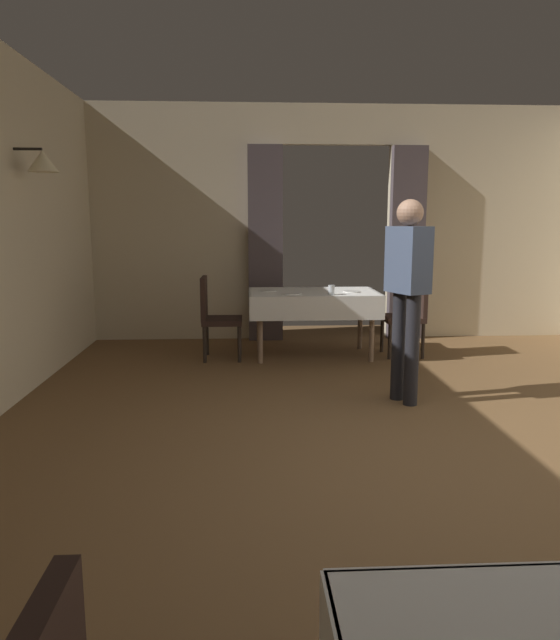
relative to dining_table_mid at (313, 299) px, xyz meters
The scene contains 10 objects.
ground 3.19m from the dining_table_mid, 82.55° to the right, with size 10.08×10.08×0.00m, color brown.
wall_back 1.44m from the dining_table_mid, 69.46° to the left, with size 6.40×0.27×3.00m.
dining_table_mid is the anchor object (origin of this frame).
chair_mid_right 1.13m from the dining_table_mid, ahead, with size 0.44×0.44×0.93m.
chair_mid_left 1.13m from the dining_table_mid, behind, with size 0.44×0.44×0.93m.
plate_mid_a 0.45m from the dining_table_mid, 11.28° to the right, with size 0.19×0.19×0.01m, color white.
glass_mid_b 0.38m from the dining_table_mid, 61.97° to the right, with size 0.07×0.07×0.10m, color silver.
plate_mid_c 0.53m from the dining_table_mid, behind, with size 0.21×0.21×0.01m, color white.
plate_mid_d 0.37m from the dining_table_mid, 136.72° to the right, with size 0.21×0.21×0.01m, color white.
person_waiter_by_doorway 1.91m from the dining_table_mid, 71.58° to the right, with size 0.35×0.42×1.72m.
Camera 1 is at (-1.14, -3.48, 1.55)m, focal length 32.77 mm.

